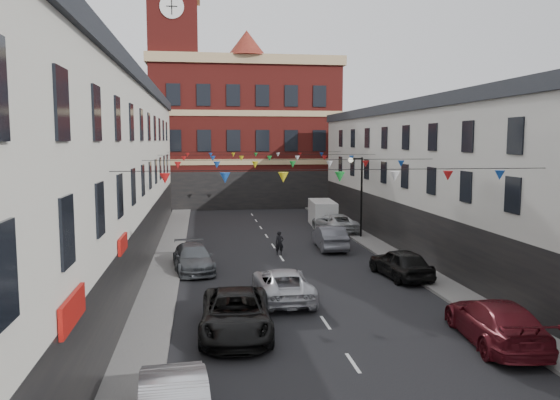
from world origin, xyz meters
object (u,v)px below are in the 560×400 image
car_right_d (401,263)px  car_right_c (496,322)px  pedestrian (280,243)px  car_left_c (236,314)px  car_left_d (193,258)px  car_left_e (190,255)px  car_right_f (335,223)px  street_lamp (358,186)px  car_right_e (330,237)px  white_van (322,214)px  moving_car (282,284)px

car_right_d → car_right_c: bearing=82.8°
pedestrian → car_left_c: bearing=-106.1°
car_left_d → car_right_c: size_ratio=0.91×
car_left_e → car_right_d: 11.77m
car_left_e → car_right_f: size_ratio=0.73×
street_lamp → car_left_d: bearing=-144.7°
car_left_c → car_right_d: size_ratio=1.21×
car_left_e → car_right_c: size_ratio=0.71×
car_right_e → car_right_f: size_ratio=0.89×
street_lamp → car_right_f: bearing=110.5°
car_right_c → car_left_e: bearing=-44.6°
car_right_f → pedestrian: 9.50m
street_lamp → car_left_d: street_lamp is taller
car_left_d → car_right_c: car_right_c is taller
street_lamp → car_left_e: street_lamp is taller
car_right_c → street_lamp: bearing=-86.5°
car_right_d → car_left_c: bearing=30.9°
car_left_e → white_van: white_van is taller
street_lamp → car_right_c: bearing=-92.9°
car_right_d → street_lamp: bearing=-102.3°
car_left_d → car_right_f: bearing=39.0°
car_right_d → pedestrian: car_right_d is taller
moving_car → car_right_d: bearing=-156.4°
car_right_c → car_right_d: bearing=-83.6°
car_right_d → car_right_e: car_right_e is taller
street_lamp → moving_car: size_ratio=1.15×
white_van → car_right_f: bearing=-81.8°
car_right_c → pedestrian: size_ratio=3.65×
moving_car → car_right_e: bearing=-114.0°
car_left_c → car_right_f: bearing=70.1°
street_lamp → car_left_d: size_ratio=1.21×
car_right_f → pedestrian: pedestrian is taller
pedestrian → car_left_d: bearing=-148.3°
street_lamp → white_van: bearing=101.8°
car_left_c → car_left_d: (-1.72, 10.33, -0.06)m
car_left_c → pedestrian: 14.27m
car_left_d → pedestrian: (5.33, 3.48, 0.03)m
car_left_d → car_right_e: size_ratio=1.03×
car_left_d → car_right_e: bearing=21.7°
car_right_c → white_van: bearing=-83.1°
car_left_e → pedestrian: size_ratio=2.60×
pedestrian → car_right_f: bearing=53.3°
car_left_e → car_right_c: car_right_c is taller
street_lamp → car_right_f: 4.36m
car_left_d → white_van: 18.00m
car_left_e → car_right_e: car_right_e is taller
car_left_d → pedestrian: 6.37m
car_right_f → moving_car: 18.68m
white_van → car_right_c: bearing=-85.4°
pedestrian → car_left_e: bearing=-157.3°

